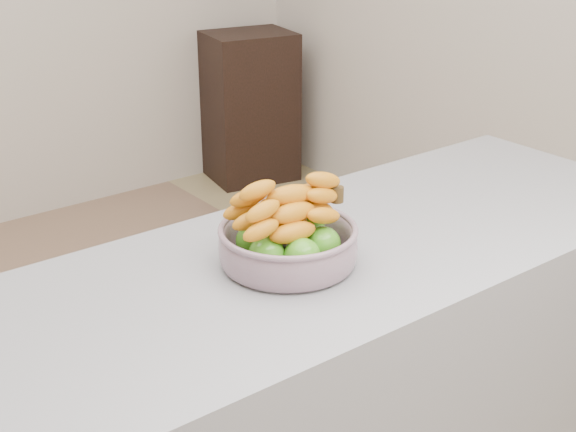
% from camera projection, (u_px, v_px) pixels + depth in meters
% --- Properties ---
extents(cabinet, '(0.51, 0.44, 0.81)m').
position_uv_depth(cabinet, '(250.00, 107.00, 4.40)').
color(cabinet, black).
rests_on(cabinet, ground).
extents(fruit_bowl, '(0.27, 0.27, 0.16)m').
position_uv_depth(fruit_bowl, '(288.00, 240.00, 1.52)').
color(fruit_bowl, '#99A5B7').
rests_on(fruit_bowl, counter).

